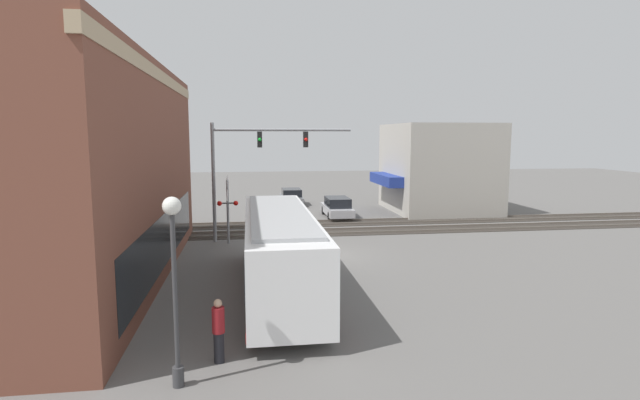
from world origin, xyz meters
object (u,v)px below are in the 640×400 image
at_px(parked_car_silver, 337,208).
at_px(parked_car_grey, 291,197).
at_px(city_bus, 279,248).
at_px(pedestrian_by_lamp, 219,330).
at_px(pedestrian_near_bus, 325,257).
at_px(crossing_signal, 228,203).
at_px(streetlamp, 174,275).

height_order(parked_car_silver, parked_car_grey, parked_car_silver).
bearing_deg(city_bus, pedestrian_by_lamp, 161.16).
bearing_deg(pedestrian_near_bus, parked_car_silver, -12.04).
xyz_separation_m(crossing_signal, pedestrian_near_bus, (-7.47, -4.40, -1.42)).
bearing_deg(streetlamp, city_bus, -22.47).
bearing_deg(city_bus, pedestrian_near_bus, -48.66).
distance_m(city_bus, pedestrian_near_bus, 2.92).
bearing_deg(crossing_signal, city_bus, -166.02).
bearing_deg(crossing_signal, streetlamp, 177.89).
distance_m(city_bus, streetlamp, 7.71).
relative_size(crossing_signal, parked_car_silver, 0.80).
height_order(city_bus, parked_car_silver, city_bus).
bearing_deg(streetlamp, pedestrian_by_lamp, -37.68).
distance_m(city_bus, pedestrian_by_lamp, 6.27).
height_order(city_bus, pedestrian_by_lamp, city_bus).
bearing_deg(pedestrian_near_bus, streetlamp, 150.63).
relative_size(streetlamp, pedestrian_near_bus, 2.73).
bearing_deg(crossing_signal, parked_car_grey, -17.70).
bearing_deg(city_bus, parked_car_grey, -6.01).
bearing_deg(pedestrian_by_lamp, parked_car_silver, -17.67).
distance_m(crossing_signal, streetlamp, 16.39).
distance_m(parked_car_grey, pedestrian_by_lamp, 30.93).
bearing_deg(parked_car_silver, crossing_signal, 136.26).
distance_m(pedestrian_by_lamp, pedestrian_near_bus, 8.73).
height_order(streetlamp, parked_car_silver, streetlamp).
distance_m(parked_car_grey, pedestrian_near_bus, 22.88).
distance_m(crossing_signal, pedestrian_near_bus, 8.79).
relative_size(city_bus, parked_car_grey, 2.76).
relative_size(city_bus, crossing_signal, 3.18).
height_order(crossing_signal, streetlamp, streetlamp).
bearing_deg(streetlamp, crossing_signal, -2.11).
height_order(city_bus, streetlamp, streetlamp).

